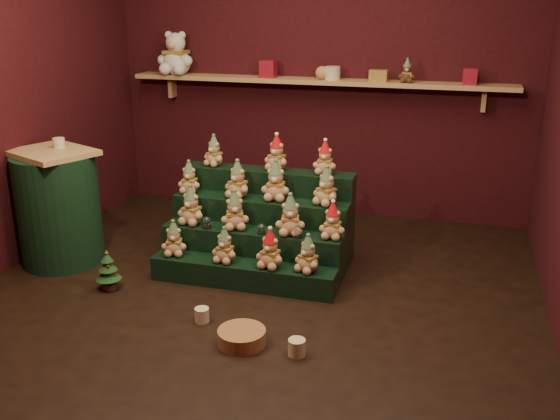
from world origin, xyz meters
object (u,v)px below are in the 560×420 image
(riser_tier_front, at_px, (243,274))
(wicker_basket, at_px, (242,337))
(snow_globe_a, at_px, (207,223))
(mini_christmas_tree, at_px, (108,270))
(white_bear, at_px, (176,47))
(snow_globe_c, at_px, (298,232))
(snow_globe_b, at_px, (261,229))
(mug_right, at_px, (297,347))
(mug_left, at_px, (202,315))
(side_table, at_px, (59,208))
(brown_bear, at_px, (407,71))

(riser_tier_front, distance_m, wicker_basket, 0.83)
(snow_globe_a, distance_m, mini_christmas_tree, 0.80)
(white_bear, bearing_deg, snow_globe_c, -41.86)
(snow_globe_b, bearing_deg, mug_right, -61.47)
(mug_left, bearing_deg, side_table, 156.92)
(mug_right, bearing_deg, mug_left, 162.36)
(mug_right, bearing_deg, side_table, 158.64)
(side_table, xyz_separation_m, mug_right, (2.18, -0.85, -0.40))
(mini_christmas_tree, height_order, mug_left, mini_christmas_tree)
(riser_tier_front, bearing_deg, snow_globe_c, 23.06)
(side_table, height_order, mug_left, side_table)
(snow_globe_b, xyz_separation_m, mug_right, (0.53, -0.98, -0.35))
(side_table, distance_m, white_bear, 2.04)
(riser_tier_front, height_order, wicker_basket, riser_tier_front)
(mug_left, bearing_deg, brown_bear, 65.78)
(side_table, distance_m, mug_right, 2.38)
(white_bear, distance_m, brown_bear, 2.22)
(snow_globe_c, distance_m, mug_left, 0.95)
(mug_left, relative_size, mug_right, 0.92)
(mini_christmas_tree, relative_size, mug_left, 3.27)
(side_table, height_order, wicker_basket, side_table)
(snow_globe_c, bearing_deg, snow_globe_a, 180.00)
(side_table, bearing_deg, snow_globe_b, 27.86)
(snow_globe_b, relative_size, white_bear, 0.16)
(snow_globe_a, xyz_separation_m, brown_bear, (1.30, 1.55, 1.01))
(snow_globe_c, bearing_deg, mug_left, -121.09)
(riser_tier_front, height_order, white_bear, white_bear)
(snow_globe_c, xyz_separation_m, brown_bear, (0.58, 1.55, 1.01))
(white_bear, bearing_deg, snow_globe_b, -47.26)
(riser_tier_front, relative_size, white_bear, 2.73)
(snow_globe_c, bearing_deg, white_bear, 136.47)
(mug_right, xyz_separation_m, white_bear, (-1.89, 2.53, 1.52))
(white_bear, relative_size, brown_bear, 2.54)
(snow_globe_b, xyz_separation_m, snow_globe_c, (0.28, 0.00, 0.01))
(white_bear, bearing_deg, snow_globe_a, -57.77)
(snow_globe_b, distance_m, side_table, 1.65)
(snow_globe_a, relative_size, mug_right, 0.89)
(riser_tier_front, xyz_separation_m, mug_left, (-0.08, -0.59, -0.04))
(mini_christmas_tree, height_order, mug_right, mini_christmas_tree)
(brown_bear, bearing_deg, riser_tier_front, -123.07)
(riser_tier_front, distance_m, snow_globe_a, 0.49)
(riser_tier_front, distance_m, brown_bear, 2.37)
(snow_globe_b, bearing_deg, snow_globe_a, 180.00)
(snow_globe_a, height_order, snow_globe_c, snow_globe_c)
(riser_tier_front, distance_m, side_table, 1.60)
(brown_bear, bearing_deg, snow_globe_b, -122.92)
(side_table, height_order, mug_right, side_table)
(mug_right, bearing_deg, snow_globe_a, 134.70)
(white_bear, bearing_deg, wicker_basket, -56.94)
(side_table, xyz_separation_m, white_bear, (0.29, 1.68, 1.12))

